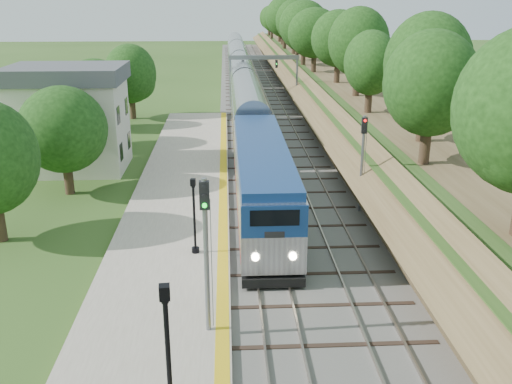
{
  "coord_description": "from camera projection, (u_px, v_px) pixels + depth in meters",
  "views": [
    {
      "loc": [
        -2.04,
        -13.73,
        13.01
      ],
      "look_at": [
        -0.5,
        15.6,
        2.8
      ],
      "focal_mm": 40.0,
      "sensor_mm": 36.0,
      "label": 1
    }
  ],
  "objects": [
    {
      "name": "signal_farside",
      "position": [
        363.0,
        154.0,
        34.66
      ],
      "size": [
        0.33,
        0.26,
        6.06
      ],
      "color": "slate",
      "rests_on": "ground"
    },
    {
      "name": "platform",
      "position": [
        172.0,
        235.0,
        32.1
      ],
      "size": [
        6.4,
        68.0,
        0.38
      ],
      "primitive_type": "cube",
      "color": "gray",
      "rests_on": "ground"
    },
    {
      "name": "yellow_stripe",
      "position": [
        223.0,
        231.0,
        32.18
      ],
      "size": [
        0.55,
        68.0,
        0.01
      ],
      "primitive_type": "cube",
      "color": "gold",
      "rests_on": "platform"
    },
    {
      "name": "lamppost_far",
      "position": [
        194.0,
        220.0,
        28.9
      ],
      "size": [
        0.4,
        0.4,
        4.0
      ],
      "color": "black",
      "rests_on": "platform"
    },
    {
      "name": "station_building",
      "position": [
        70.0,
        118.0,
        43.59
      ],
      "size": [
        8.6,
        6.6,
        8.0
      ],
      "color": "silver",
      "rests_on": "ground"
    },
    {
      "name": "trees_behind_platform",
      "position": [
        77.0,
        141.0,
        34.78
      ],
      "size": [
        7.82,
        53.32,
        7.21
      ],
      "color": "#332316",
      "rests_on": "ground"
    },
    {
      "name": "signal_platform",
      "position": [
        206.0,
        240.0,
        21.44
      ],
      "size": [
        0.37,
        0.29,
        6.33
      ],
      "color": "slate",
      "rests_on": "platform"
    },
    {
      "name": "lamppost_mid",
      "position": [
        169.0,
        367.0,
        16.87
      ],
      "size": [
        0.49,
        0.49,
        4.91
      ],
      "color": "black",
      "rests_on": "platform"
    },
    {
      "name": "trackbed",
      "position": [
        257.0,
        100.0,
        74.0
      ],
      "size": [
        9.5,
        170.0,
        0.28
      ],
      "color": "#4C4944",
      "rests_on": "ground"
    },
    {
      "name": "train",
      "position": [
        242.0,
        84.0,
        71.88
      ],
      "size": [
        3.02,
        100.38,
        4.43
      ],
      "color": "black",
      "rests_on": "trackbed"
    },
    {
      "name": "embankment",
      "position": [
        322.0,
        85.0,
        73.79
      ],
      "size": [
        10.64,
        170.0,
        11.7
      ],
      "color": "brown",
      "rests_on": "ground"
    },
    {
      "name": "signal_gantry",
      "position": [
        264.0,
        67.0,
        67.74
      ],
      "size": [
        8.4,
        0.38,
        6.2
      ],
      "color": "slate",
      "rests_on": "ground"
    }
  ]
}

